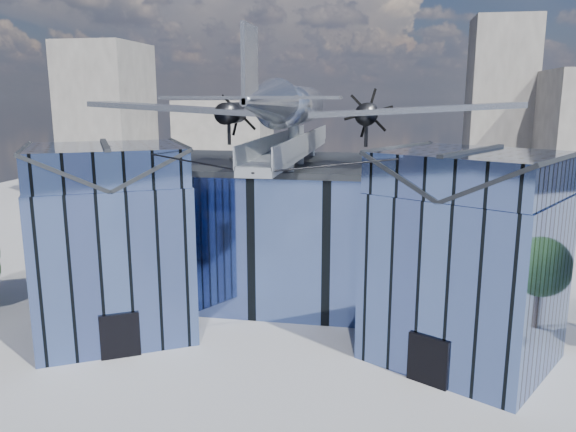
# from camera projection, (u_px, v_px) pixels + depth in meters

# --- Properties ---
(ground_plane) EXTENTS (120.00, 120.00, 0.00)m
(ground_plane) POSITION_uv_depth(u_px,v_px,m) (282.00, 336.00, 34.81)
(ground_plane) COLOR gray
(museum) EXTENTS (32.88, 24.50, 17.60)m
(museum) POSITION_uv_depth(u_px,v_px,m) (298.00, 228.00, 39.26)
(museum) COLOR #4E649E
(museum) RESTS_ON ground
(bg_towers) EXTENTS (77.00, 24.50, 26.00)m
(bg_towers) POSITION_uv_depth(u_px,v_px,m) (358.00, 129.00, 81.07)
(bg_towers) COLOR gray
(bg_towers) RESTS_ON ground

